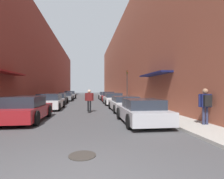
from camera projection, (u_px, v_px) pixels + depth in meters
ground at (87, 101)px, 26.16m from camera, size 129.06×129.06×0.00m
curb_strip_left at (59, 98)px, 31.31m from camera, size 1.80×58.66×0.12m
curb_strip_right at (114, 98)px, 32.64m from camera, size 1.80×58.66×0.12m
building_row_left at (42, 66)px, 30.91m from camera, size 4.90×58.66×11.74m
building_row_right at (129, 62)px, 33.02m from camera, size 4.90×58.66×13.92m
parked_car_left_0 at (25, 109)px, 9.29m from camera, size 2.08×4.32×1.33m
parked_car_left_1 at (50, 102)px, 14.83m from camera, size 2.04×4.20×1.33m
parked_car_left_2 at (58, 99)px, 19.98m from camera, size 1.88×4.33×1.22m
parked_car_left_3 at (66, 97)px, 25.70m from camera, size 2.04×4.09×1.24m
parked_car_left_4 at (70, 95)px, 31.30m from camera, size 2.02×4.08×1.39m
parked_car_right_0 at (142, 111)px, 8.75m from camera, size 2.04×4.08×1.22m
parked_car_right_1 at (124, 104)px, 13.73m from camera, size 2.09×4.66×1.16m
parked_car_right_2 at (113, 99)px, 19.59m from camera, size 2.07×4.23×1.29m
parked_car_right_3 at (108, 97)px, 24.89m from camera, size 1.95×4.11×1.35m
parked_car_right_4 at (104, 96)px, 29.87m from camera, size 1.85×4.56×1.27m
skateboarder at (89, 98)px, 12.98m from camera, size 0.64×0.78×1.67m
manhole_cover at (82, 155)px, 4.47m from camera, size 0.70×0.70×0.02m
traffic_light at (127, 83)px, 22.29m from camera, size 0.16×0.22×3.99m
pedestrian at (206, 102)px, 7.82m from camera, size 0.65×0.36×1.62m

